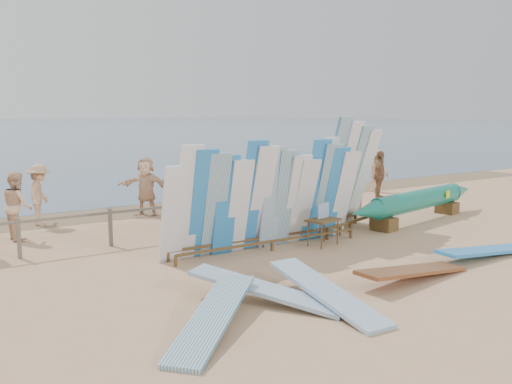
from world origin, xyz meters
TOP-DOWN VIEW (x-y plane):
  - ground at (0.00, 0.00)m, footprint 160.00×160.00m
  - wet_sand_strip at (0.00, 7.20)m, footprint 40.00×2.60m
  - fence at (0.00, 3.00)m, footprint 12.08×0.08m
  - main_surfboard_rack at (0.91, 0.74)m, footprint 5.08×0.83m
  - side_surfboard_rack at (3.65, 1.22)m, footprint 2.71×1.47m
  - outrigger_canoe at (6.36, 1.00)m, footprint 6.44×1.75m
  - vendor_table at (2.22, 0.32)m, footprint 0.87×0.70m
  - flat_board_a at (-1.09, -2.15)m, footprint 1.91×2.57m
  - flat_board_e at (-2.37, -2.67)m, footprint 2.34×2.24m
  - flat_board_d at (4.53, -2.41)m, footprint 2.72×0.66m
  - flat_board_c at (1.90, -2.65)m, footprint 2.72×0.74m
  - flat_board_b at (-0.31, -2.76)m, footprint 0.72×2.71m
  - beach_chair_left at (1.25, 3.59)m, footprint 0.68×0.69m
  - beach_chair_right at (0.58, 4.31)m, footprint 0.51×0.53m
  - stroller at (2.84, 3.75)m, footprint 0.71×0.90m
  - beachgoer_9 at (6.15, 6.82)m, footprint 1.17×0.57m
  - beachgoer_7 at (2.12, 4.93)m, footprint 0.67×0.59m
  - beachgoer_4 at (1.01, 5.01)m, footprint 1.15×0.65m
  - beachgoer_2 at (-3.67, 4.94)m, footprint 0.45×0.84m
  - beachgoer_5 at (0.16, 6.16)m, footprint 1.60×1.49m
  - beachgoer_10 at (8.27, 4.39)m, footprint 1.11×0.88m
  - beachgoer_8 at (5.07, 4.82)m, footprint 0.63×0.87m
  - beachgoer_3 at (-2.85, 6.40)m, footprint 0.88×1.19m
  - beachgoer_6 at (1.12, 3.60)m, footprint 0.88×0.99m
  - beachgoer_extra_0 at (9.58, 5.86)m, footprint 1.13×0.98m

SIDE VIEW (x-z plane):
  - ground at x=0.00m, z-range 0.00..0.00m
  - wet_sand_strip at x=0.00m, z-range -0.01..0.01m
  - flat_board_a at x=-1.09m, z-range -0.22..0.22m
  - flat_board_e at x=-2.37m, z-range -0.21..0.21m
  - flat_board_d at x=4.53m, z-range -0.14..0.14m
  - flat_board_c at x=1.90m, z-range -0.18..0.18m
  - flat_board_b at x=-0.31m, z-range -0.22..0.22m
  - beach_chair_right at x=0.58m, z-range -0.16..0.62m
  - beach_chair_left at x=1.25m, z-range -0.17..0.65m
  - vendor_table at x=2.22m, z-range -0.17..0.85m
  - stroller at x=2.84m, z-range -0.11..1.00m
  - outrigger_canoe at x=6.36m, z-range 0.13..1.05m
  - fence at x=0.00m, z-range 0.18..1.08m
  - beachgoer_7 at x=2.12m, z-range 0.00..1.61m
  - beachgoer_8 at x=5.07m, z-range 0.00..1.63m
  - beachgoer_extra_0 at x=9.58m, z-range 0.00..1.66m
  - beachgoer_2 at x=-3.67m, z-range 0.00..1.69m
  - beachgoer_3 at x=-2.85m, z-range 0.00..1.71m
  - beachgoer_9 at x=6.15m, z-range 0.00..1.75m
  - beachgoer_10 at x=8.27m, z-range 0.00..1.75m
  - beachgoer_5 at x=0.16m, z-range 0.00..1.78m
  - beachgoer_6 at x=1.12m, z-range 0.00..1.86m
  - beachgoer_4 at x=1.01m, z-range 0.00..1.86m
  - main_surfboard_rack at x=0.91m, z-range -0.13..2.40m
  - side_surfboard_rack at x=3.65m, z-range -0.15..2.87m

